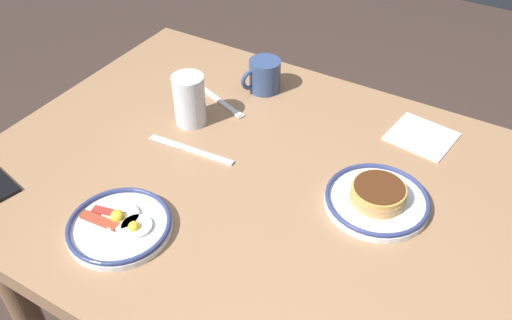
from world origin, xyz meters
TOP-DOWN VIEW (x-y plane):
  - dining_table at (0.00, 0.00)m, footprint 1.37×0.97m
  - plate_near_main at (-0.22, -0.05)m, footprint 0.23×0.23m
  - plate_center_pancakes at (0.20, 0.28)m, footprint 0.22×0.22m
  - coffee_mug at (0.21, -0.32)m, footprint 0.09×0.11m
  - drinking_glass at (0.30, -0.10)m, footprint 0.08×0.08m
  - paper_napkin at (-0.23, -0.34)m, footprint 0.17×0.16m
  - fork_near at (0.28, -0.21)m, footprint 0.17×0.08m
  - butter_knife at (0.23, 0.00)m, footprint 0.23×0.03m

SIDE VIEW (x-z plane):
  - dining_table at x=0.00m, z-range 0.27..1.02m
  - paper_napkin at x=-0.23m, z-range 0.75..0.75m
  - butter_knife at x=0.23m, z-range 0.75..0.75m
  - fork_near at x=0.28m, z-range 0.75..0.75m
  - plate_center_pancakes at x=0.20m, z-range 0.74..0.78m
  - plate_near_main at x=-0.22m, z-range 0.74..0.79m
  - coffee_mug at x=0.21m, z-range 0.75..0.84m
  - drinking_glass at x=0.30m, z-range 0.74..0.87m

